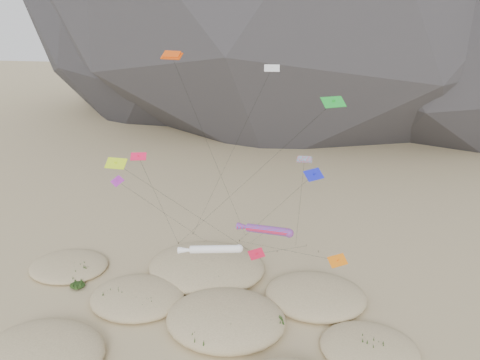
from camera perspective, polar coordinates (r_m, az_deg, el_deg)
name	(u,v)px	position (r m, az deg, el deg)	size (l,w,h in m)	color
ground	(200,353)	(54.73, -4.87, -20.26)	(500.00, 500.00, 0.00)	#CCB789
dunes	(195,319)	(58.32, -5.53, -16.46)	(52.28, 39.10, 3.68)	#CCB789
dune_grass	(191,325)	(57.10, -6.01, -17.22)	(41.76, 28.76, 1.52)	black
kite_stakes	(246,245)	(74.34, 0.79, -7.96)	(22.12, 5.79, 0.30)	#3F2D1E
rainbow_tube_kite	(266,230)	(55.00, 3.18, -6.08)	(7.55, 18.38, 11.87)	red
white_tube_kite	(212,249)	(54.81, -3.47, -8.43)	(7.66, 16.06, 9.92)	white
orange_parafoil	(173,58)	(60.02, -8.18, 14.48)	(8.99, 12.15, 30.40)	#D7440B
multi_parafoil	(304,161)	(57.66, 7.84, 2.27)	(1.90, 11.91, 18.45)	red
delta_kites	(233,172)	(53.89, -0.84, 1.03)	(29.05, 23.82, 28.81)	red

